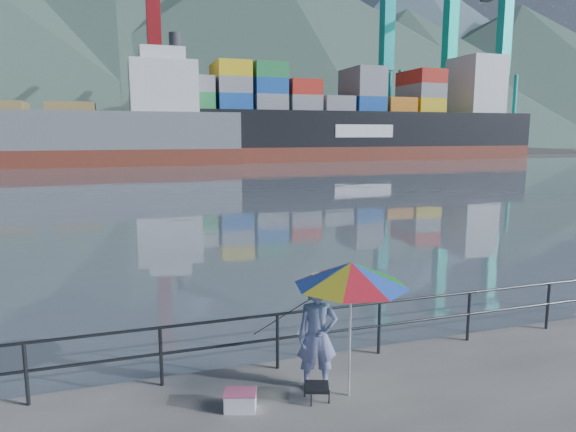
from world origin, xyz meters
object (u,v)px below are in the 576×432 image
(fisherman, at_px, (317,337))
(cooler_bag, at_px, (240,401))
(beach_umbrella, at_px, (351,274))
(container_ship, at_px, (359,123))
(bulk_carrier, at_px, (42,134))

(fisherman, height_order, cooler_bag, fisherman)
(beach_umbrella, height_order, cooler_bag, beach_umbrella)
(beach_umbrella, relative_size, cooler_bag, 4.71)
(cooler_bag, xyz_separation_m, container_ship, (37.27, 72.69, 5.66))
(beach_umbrella, distance_m, container_ship, 81.10)
(fisherman, relative_size, cooler_bag, 3.85)
(container_ship, bearing_deg, beach_umbrella, -116.02)
(fisherman, xyz_separation_m, cooler_bag, (-1.34, -0.25, -0.76))
(container_ship, bearing_deg, cooler_bag, -117.15)
(cooler_bag, distance_m, bulk_carrier, 69.89)
(fisherman, bearing_deg, beach_umbrella, -27.17)
(bulk_carrier, bearing_deg, cooler_bag, -80.79)
(fisherman, height_order, beach_umbrella, beach_umbrella)
(beach_umbrella, bearing_deg, fisherman, 137.71)
(fisherman, xyz_separation_m, bulk_carrier, (-12.50, 68.63, 3.17))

